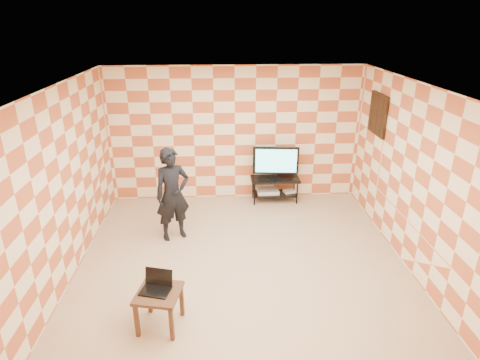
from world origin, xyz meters
The scene contains 14 objects.
floor centered at (0.00, 0.00, 0.00)m, with size 5.00×5.00×0.00m, color tan.
wall_back centered at (0.00, 2.50, 1.35)m, with size 5.00×0.02×2.70m, color #F7E6B8.
wall_front centered at (0.00, -2.50, 1.35)m, with size 5.00×0.02×2.70m, color #F7E6B8.
wall_left centered at (-2.50, 0.00, 1.35)m, with size 0.02×5.00×2.70m, color #F7E6B8.
wall_right centered at (2.50, 0.00, 1.35)m, with size 0.02×5.00×2.70m, color #F7E6B8.
ceiling centered at (0.00, 0.00, 2.70)m, with size 5.00×5.00×0.02m, color white.
wall_art centered at (2.47, 1.55, 1.95)m, with size 0.04×0.72×0.72m.
tv_stand centered at (0.80, 2.23, 0.37)m, with size 0.98×0.44×0.50m.
tv centered at (0.80, 2.23, 0.87)m, with size 0.91×0.20×0.66m.
dvd_player centered at (0.66, 2.26, 0.21)m, with size 0.43×0.31×0.07m, color silver.
game_console centered at (1.10, 2.25, 0.20)m, with size 0.23×0.17×0.05m, color silver.
side_table centered at (-1.08, -1.27, 0.41)m, with size 0.60×0.60×0.50m.
laptop centered at (-1.10, -1.22, 0.55)m, with size 0.40×0.35×0.23m.
person centered at (-1.11, 0.88, 0.80)m, with size 0.58×0.38×1.60m, color black.
Camera 1 is at (-0.31, -5.22, 3.55)m, focal length 30.00 mm.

